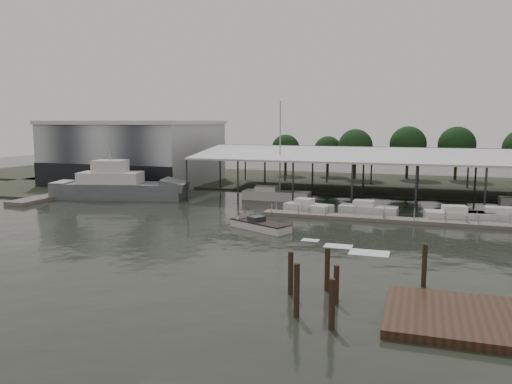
% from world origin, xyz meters
% --- Properties ---
extents(ground, '(200.00, 200.00, 0.00)m').
position_xyz_m(ground, '(0.00, 0.00, 0.00)').
color(ground, black).
rests_on(ground, ground).
extents(land_strip_far, '(140.00, 30.00, 0.30)m').
position_xyz_m(land_strip_far, '(0.00, 42.00, 0.10)').
color(land_strip_far, '#353B2C').
rests_on(land_strip_far, ground).
extents(land_strip_west, '(20.00, 40.00, 0.30)m').
position_xyz_m(land_strip_west, '(-40.00, 30.00, 0.10)').
color(land_strip_west, '#353B2C').
rests_on(land_strip_west, ground).
extents(storage_warehouse, '(24.50, 20.50, 10.50)m').
position_xyz_m(storage_warehouse, '(-28.00, 29.94, 5.29)').
color(storage_warehouse, '#ACB3B7').
rests_on(storage_warehouse, ground).
extents(covered_boat_shed, '(58.24, 24.00, 6.96)m').
position_xyz_m(covered_boat_shed, '(17.00, 28.00, 6.13)').
color(covered_boat_shed, silver).
rests_on(covered_boat_shed, ground).
extents(trawler_dock, '(3.00, 18.00, 0.50)m').
position_xyz_m(trawler_dock, '(-30.00, 14.00, 0.25)').
color(trawler_dock, slate).
rests_on(trawler_dock, ground).
extents(floating_dock, '(28.00, 2.00, 1.40)m').
position_xyz_m(floating_dock, '(15.00, 10.00, 0.20)').
color(floating_dock, slate).
rests_on(floating_dock, ground).
extents(grey_trawler, '(18.66, 9.03, 8.84)m').
position_xyz_m(grey_trawler, '(-21.27, 14.82, 1.58)').
color(grey_trawler, slate).
rests_on(grey_trawler, ground).
extents(white_sailboat, '(8.90, 2.63, 13.20)m').
position_xyz_m(white_sailboat, '(-0.81, 20.18, 0.66)').
color(white_sailboat, silver).
rests_on(white_sailboat, ground).
extents(speedboat_underway, '(16.78, 9.49, 2.00)m').
position_xyz_m(speedboat_underway, '(2.47, 2.24, 0.39)').
color(speedboat_underway, silver).
rests_on(speedboat_underway, ground).
extents(moored_cruiser_0, '(5.79, 3.46, 1.70)m').
position_xyz_m(moored_cruiser_0, '(5.38, 12.18, 0.61)').
color(moored_cruiser_0, silver).
rests_on(moored_cruiser_0, ground).
extents(moored_cruiser_1, '(6.47, 2.66, 1.70)m').
position_xyz_m(moored_cruiser_1, '(12.00, 12.91, 0.61)').
color(moored_cruiser_1, silver).
rests_on(moored_cruiser_1, ground).
extents(moored_cruiser_2, '(7.06, 3.10, 1.70)m').
position_xyz_m(moored_cruiser_2, '(21.36, 12.27, 0.61)').
color(moored_cruiser_2, silver).
rests_on(moored_cruiser_2, ground).
extents(moored_cruiser_3, '(8.90, 2.75, 1.70)m').
position_xyz_m(moored_cruiser_3, '(25.82, 12.94, 0.61)').
color(moored_cruiser_3, silver).
rests_on(moored_cruiser_3, ground).
extents(mooring_pilings, '(7.93, 8.63, 3.51)m').
position_xyz_m(mooring_pilings, '(13.16, -15.24, 1.02)').
color(mooring_pilings, '#332319').
rests_on(mooring_pilings, ground).
extents(horizon_tree_line, '(68.51, 10.35, 9.58)m').
position_xyz_m(horizon_tree_line, '(22.32, 48.57, 5.81)').
color(horizon_tree_line, black).
rests_on(horizon_tree_line, ground).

